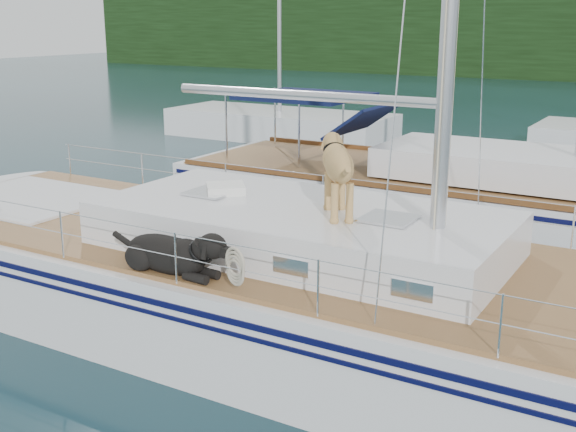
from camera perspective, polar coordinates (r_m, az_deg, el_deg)
The scene contains 4 objects.
ground at distance 10.11m, azimuth -3.05°, elevation -8.65°, with size 120.00×120.00×0.00m, color black.
main_sailboat at distance 9.80m, azimuth -2.65°, elevation -5.16°, with size 12.00×3.80×14.01m.
neighbor_sailboat at distance 14.68m, azimuth 12.75°, elevation 1.25°, with size 11.00×3.50×13.30m.
bg_boat_west at distance 25.61m, azimuth -0.66°, elevation 7.16°, with size 8.00×3.00×11.65m.
Camera 1 is at (5.15, -7.67, 4.12)m, focal length 45.00 mm.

